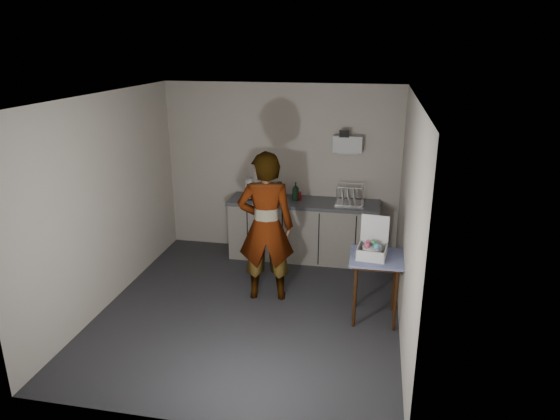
% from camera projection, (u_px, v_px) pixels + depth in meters
% --- Properties ---
extents(ground, '(4.00, 4.00, 0.00)m').
position_uv_depth(ground, '(251.00, 309.00, 6.20)').
color(ground, '#26262B').
rests_on(ground, ground).
extents(wall_back, '(3.60, 0.02, 2.60)m').
position_uv_depth(wall_back, '(281.00, 170.00, 7.64)').
color(wall_back, beige).
rests_on(wall_back, ground).
extents(wall_right, '(0.02, 4.00, 2.60)m').
position_uv_depth(wall_right, '(407.00, 220.00, 5.46)').
color(wall_right, beige).
rests_on(wall_right, ground).
extents(wall_left, '(0.02, 4.00, 2.60)m').
position_uv_depth(wall_left, '(107.00, 201.00, 6.11)').
color(wall_left, beige).
rests_on(wall_left, ground).
extents(ceiling, '(3.60, 4.00, 0.01)m').
position_uv_depth(ceiling, '(246.00, 97.00, 5.37)').
color(ceiling, silver).
rests_on(ceiling, wall_back).
extents(kitchen_counter, '(2.24, 0.62, 0.91)m').
position_uv_depth(kitchen_counter, '(303.00, 231.00, 7.58)').
color(kitchen_counter, black).
rests_on(kitchen_counter, ground).
extents(wall_shelf, '(0.42, 0.18, 0.37)m').
position_uv_depth(wall_shelf, '(348.00, 144.00, 7.25)').
color(wall_shelf, white).
rests_on(wall_shelf, ground).
extents(side_table, '(0.63, 0.63, 0.81)m').
position_uv_depth(side_table, '(377.00, 265.00, 5.79)').
color(side_table, '#3B1A0D').
rests_on(side_table, ground).
extents(standing_man, '(0.77, 0.57, 1.93)m').
position_uv_depth(standing_man, '(266.00, 227.00, 6.22)').
color(standing_man, '#B2A593').
rests_on(standing_man, ground).
extents(soap_bottle, '(0.13, 0.13, 0.28)m').
position_uv_depth(soap_bottle, '(296.00, 192.00, 7.40)').
color(soap_bottle, black).
rests_on(soap_bottle, kitchen_counter).
extents(soda_can, '(0.07, 0.07, 0.13)m').
position_uv_depth(soda_can, '(299.00, 196.00, 7.44)').
color(soda_can, red).
rests_on(soda_can, kitchen_counter).
extents(dark_bottle, '(0.08, 0.08, 0.26)m').
position_uv_depth(dark_bottle, '(279.00, 190.00, 7.48)').
color(dark_bottle, black).
rests_on(dark_bottle, kitchen_counter).
extents(paper_towel, '(0.18, 0.18, 0.32)m').
position_uv_depth(paper_towel, '(249.00, 189.00, 7.49)').
color(paper_towel, black).
rests_on(paper_towel, kitchen_counter).
extents(dish_rack, '(0.40, 0.30, 0.28)m').
position_uv_depth(dish_rack, '(349.00, 199.00, 7.29)').
color(dish_rack, silver).
rests_on(dish_rack, kitchen_counter).
extents(bakery_box, '(0.36, 0.37, 0.45)m').
position_uv_depth(bakery_box, '(372.00, 248.00, 5.73)').
color(bakery_box, white).
rests_on(bakery_box, side_table).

